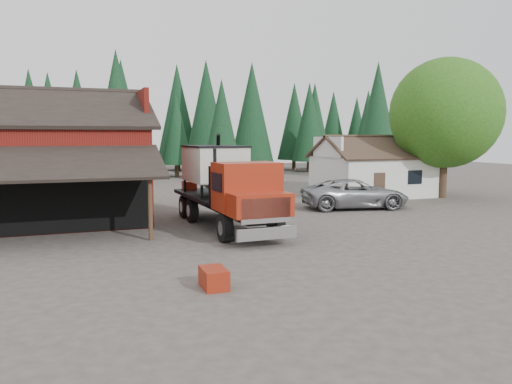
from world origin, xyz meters
name	(u,v)px	position (x,y,z in m)	size (l,w,h in m)	color
ground	(288,240)	(0.00, 0.00, 0.00)	(120.00, 120.00, 0.00)	#413933
red_barn	(26,170)	(-11.00, 9.90, 2.69)	(12.80, 13.63, 7.18)	maroon
farmhouse	(373,174)	(13.00, 13.00, 1.67)	(8.60, 6.42, 4.65)	silver
deciduous_tree	(446,117)	(17.01, 9.97, 5.91)	(8.00, 8.00, 10.20)	#382619
conifer_backdrop	(147,174)	(0.00, 42.00, 0.00)	(76.00, 16.00, 16.00)	black
near_pine_b	(222,123)	(6.00, 30.00, 5.89)	(3.96, 3.96, 10.40)	#382619
near_pine_c	(377,114)	(22.00, 26.00, 6.89)	(4.84, 4.84, 12.40)	#382619
near_pine_d	(117,108)	(-4.00, 34.00, 7.39)	(5.28, 5.28, 13.40)	#382619
feed_truck	(226,184)	(-1.59, 4.03, 2.19)	(3.28, 10.45, 4.68)	black
silver_car	(355,194)	(8.00, 7.50, 0.92)	(3.07, 6.65, 1.85)	#96979D
equip_box	(214,278)	(-4.91, -5.53, 0.30)	(0.70, 1.10, 0.60)	maroon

